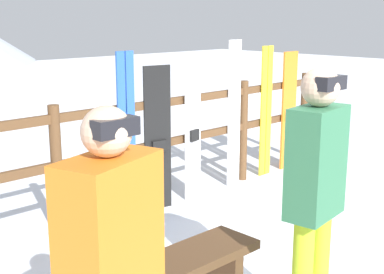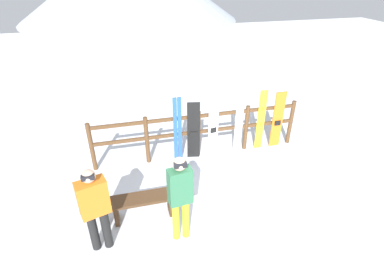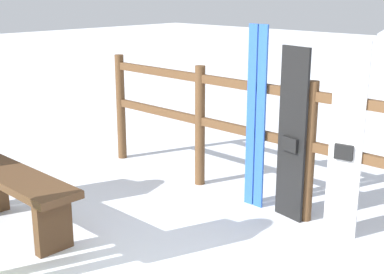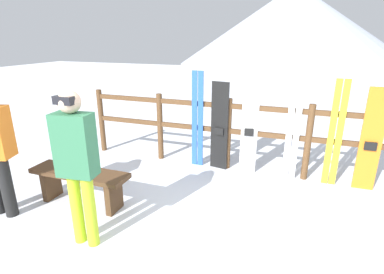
# 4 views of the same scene
# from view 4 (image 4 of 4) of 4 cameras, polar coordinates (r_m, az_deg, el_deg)

# --- Properties ---
(ground_plane) EXTENTS (40.00, 40.00, 0.00)m
(ground_plane) POSITION_cam_4_polar(r_m,az_deg,el_deg) (3.43, -2.44, -20.06)
(ground_plane) COLOR white
(mountain_backdrop) EXTENTS (18.00, 18.00, 6.00)m
(mountain_backdrop) POSITION_cam_4_polar(r_m,az_deg,el_deg) (26.68, 18.67, 19.52)
(mountain_backdrop) COLOR #B2BCD1
(mountain_backdrop) RESTS_ON ground
(fence) EXTENTS (5.08, 0.10, 1.20)m
(fence) POSITION_cam_4_polar(r_m,az_deg,el_deg) (4.97, 6.93, 1.69)
(fence) COLOR brown
(fence) RESTS_ON ground
(bench) EXTENTS (1.35, 0.36, 0.48)m
(bench) POSITION_cam_4_polar(r_m,az_deg,el_deg) (4.23, -20.54, -7.64)
(bench) COLOR #4C331E
(bench) RESTS_ON ground
(person_plaid_green) EXTENTS (0.41, 0.26, 1.67)m
(person_plaid_green) POSITION_cam_4_polar(r_m,az_deg,el_deg) (3.19, -21.12, -3.89)
(person_plaid_green) COLOR #B7D826
(person_plaid_green) RESTS_ON ground
(ski_pair_blue) EXTENTS (0.20, 0.02, 1.63)m
(ski_pair_blue) POSITION_cam_4_polar(r_m,az_deg,el_deg) (5.02, 1.05, 3.27)
(ski_pair_blue) COLOR blue
(ski_pair_blue) RESTS_ON ground
(snowboard_black_stripe) EXTENTS (0.30, 0.09, 1.47)m
(snowboard_black_stripe) POSITION_cam_4_polar(r_m,az_deg,el_deg) (4.94, 5.24, 1.93)
(snowboard_black_stripe) COLOR black
(snowboard_black_stripe) RESTS_ON ground
(snowboard_white) EXTENTS (0.26, 0.09, 1.56)m
(snowboard_white) POSITION_cam_4_polar(r_m,az_deg,el_deg) (4.83, 10.89, 1.82)
(snowboard_white) COLOR white
(snowboard_white) RESTS_ON ground
(ski_pair_white) EXTENTS (0.19, 0.02, 1.68)m
(ski_pair_white) POSITION_cam_4_polar(r_m,az_deg,el_deg) (4.77, 18.76, 1.77)
(ski_pair_white) COLOR white
(ski_pair_white) RESTS_ON ground
(ski_pair_yellow) EXTENTS (0.19, 0.02, 1.60)m
(ski_pair_yellow) POSITION_cam_4_polar(r_m,az_deg,el_deg) (4.81, 25.65, 0.51)
(ski_pair_yellow) COLOR yellow
(ski_pair_yellow) RESTS_ON ground
(snowboard_orange) EXTENTS (0.29, 0.06, 1.51)m
(snowboard_orange) POSITION_cam_4_polar(r_m,az_deg,el_deg) (4.90, 30.95, -0.63)
(snowboard_orange) COLOR orange
(snowboard_orange) RESTS_ON ground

